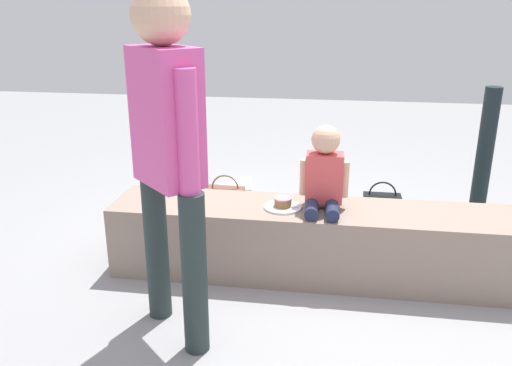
{
  "coord_description": "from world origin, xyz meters",
  "views": [
    {
      "loc": [
        0.08,
        -2.85,
        1.56
      ],
      "look_at": [
        -0.31,
        -0.33,
        0.68
      ],
      "focal_mm": 36.91,
      "sensor_mm": 36.0,
      "label": 1
    }
  ],
  "objects": [
    {
      "name": "child_seated",
      "position": [
        0.03,
        0.01,
        0.64
      ],
      "size": [
        0.28,
        0.32,
        0.48
      ],
      "color": "#1E2643",
      "rests_on": "concrete_ledge"
    },
    {
      "name": "gift_bag",
      "position": [
        -0.18,
        0.56,
        0.13
      ],
      "size": [
        0.2,
        0.1,
        0.3
      ],
      "color": "#59C6B2",
      "rests_on": "ground_plane"
    },
    {
      "name": "water_bottle_near_gift",
      "position": [
        -0.11,
        0.88,
        0.1
      ],
      "size": [
        0.06,
        0.06,
        0.23
      ],
      "color": "silver",
      "rests_on": "ground_plane"
    },
    {
      "name": "water_bottle_far_side",
      "position": [
        0.06,
        1.22,
        0.11
      ],
      "size": [
        0.07,
        0.07,
        0.23
      ],
      "color": "silver",
      "rests_on": "ground_plane"
    },
    {
      "name": "ground_plane",
      "position": [
        0.0,
        0.0,
        0.0
      ],
      "size": [
        12.0,
        12.0,
        0.0
      ],
      "primitive_type": "plane",
      "color": "gray"
    },
    {
      "name": "handbag_black_leather",
      "position": [
        0.44,
        0.76,
        0.14
      ],
      "size": [
        0.26,
        0.11,
        0.35
      ],
      "color": "black",
      "rests_on": "ground_plane"
    },
    {
      "name": "railing_post",
      "position": [
        1.09,
        0.77,
        0.38
      ],
      "size": [
        0.36,
        0.36,
        1.04
      ],
      "color": "black",
      "rests_on": "ground_plane"
    },
    {
      "name": "cake_box_white",
      "position": [
        -0.71,
        1.21,
        0.07
      ],
      "size": [
        0.31,
        0.35,
        0.13
      ],
      "primitive_type": "cube",
      "rotation": [
        0.0,
        0.0,
        0.16
      ],
      "color": "white",
      "rests_on": "ground_plane"
    },
    {
      "name": "adult_standing",
      "position": [
        -0.65,
        -0.68,
        0.98
      ],
      "size": [
        0.38,
        0.37,
        1.63
      ],
      "color": "#243130",
      "rests_on": "ground_plane"
    },
    {
      "name": "concrete_ledge",
      "position": [
        0.0,
        0.0,
        0.21
      ],
      "size": [
        2.41,
        0.46,
        0.43
      ],
      "primitive_type": "cube",
      "color": "gray",
      "rests_on": "ground_plane"
    },
    {
      "name": "handbag_brown_canvas",
      "position": [
        -0.72,
        0.84,
        0.11
      ],
      "size": [
        0.28,
        0.14,
        0.32
      ],
      "color": "brown",
      "rests_on": "ground_plane"
    },
    {
      "name": "cake_plate",
      "position": [
        -0.19,
        -0.03,
        0.45
      ],
      "size": [
        0.22,
        0.22,
        0.07
      ],
      "color": "white",
      "rests_on": "concrete_ledge"
    },
    {
      "name": "party_cup_red",
      "position": [
        0.12,
        0.99,
        0.06
      ],
      "size": [
        0.07,
        0.07,
        0.11
      ],
      "primitive_type": "cylinder",
      "color": "red",
      "rests_on": "ground_plane"
    }
  ]
}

